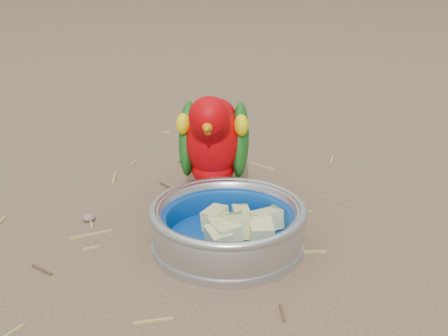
% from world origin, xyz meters
% --- Properties ---
extents(ground, '(60.00, 60.00, 0.00)m').
position_xyz_m(ground, '(0.00, 0.00, 0.00)').
color(ground, brown).
extents(food_bowl, '(0.20, 0.20, 0.02)m').
position_xyz_m(food_bowl, '(-0.01, -0.01, 0.01)').
color(food_bowl, '#B2B2BA').
rests_on(food_bowl, ground).
extents(bowl_wall, '(0.20, 0.20, 0.04)m').
position_xyz_m(bowl_wall, '(-0.01, -0.01, 0.04)').
color(bowl_wall, '#B2B2BA').
rests_on(bowl_wall, food_bowl).
extents(fruit_wedges, '(0.12, 0.12, 0.03)m').
position_xyz_m(fruit_wedges, '(-0.01, -0.01, 0.03)').
color(fruit_wedges, '#C7C57D').
rests_on(fruit_wedges, food_bowl).
extents(lory_parrot, '(0.15, 0.24, 0.18)m').
position_xyz_m(lory_parrot, '(-0.07, 0.12, 0.09)').
color(lory_parrot, '#A80004').
rests_on(lory_parrot, ground).
extents(ground_debris, '(0.90, 0.80, 0.01)m').
position_xyz_m(ground_debris, '(-0.00, 0.07, 0.00)').
color(ground_debris, '#9A8D4D').
rests_on(ground_debris, ground).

